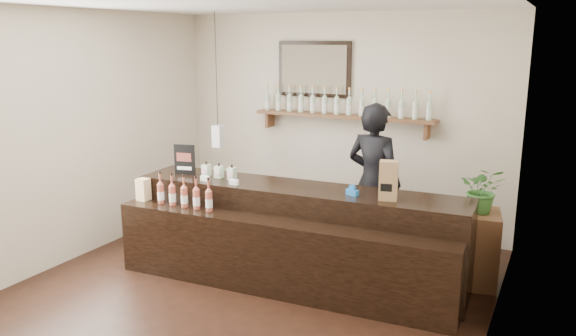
{
  "coord_description": "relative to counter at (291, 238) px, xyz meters",
  "views": [
    {
      "loc": [
        2.68,
        -4.33,
        2.48
      ],
      "look_at": [
        0.16,
        0.7,
        1.17
      ],
      "focal_mm": 35.0,
      "sensor_mm": 36.0,
      "label": 1
    }
  ],
  "objects": [
    {
      "name": "promo_sign",
      "position": [
        -1.35,
        0.04,
        0.69
      ],
      "size": [
        0.24,
        0.07,
        0.34
      ],
      "color": "black",
      "rests_on": "counter"
    },
    {
      "name": "paper_bag",
      "position": [
        0.98,
        0.08,
        0.71
      ],
      "size": [
        0.2,
        0.16,
        0.38
      ],
      "color": "olive",
      "rests_on": "counter"
    },
    {
      "name": "ground",
      "position": [
        -0.25,
        -0.57,
        -0.46
      ],
      "size": [
        5.0,
        5.0,
        0.0
      ],
      "primitive_type": "plane",
      "color": "black",
      "rests_on": "ground"
    },
    {
      "name": "side_cabinet",
      "position": [
        1.75,
        0.79,
        -0.08
      ],
      "size": [
        0.47,
        0.58,
        0.76
      ],
      "color": "brown",
      "rests_on": "ground"
    },
    {
      "name": "tape_dispenser",
      "position": [
        0.63,
        0.07,
        0.56
      ],
      "size": [
        0.14,
        0.09,
        0.11
      ],
      "color": "#185FAA",
      "rests_on": "counter"
    },
    {
      "name": "counter",
      "position": [
        0.0,
        0.0,
        0.0
      ],
      "size": [
        3.55,
        1.1,
        1.15
      ],
      "color": "black",
      "rests_on": "ground"
    },
    {
      "name": "room_shell",
      "position": [
        -0.25,
        -0.57,
        1.24
      ],
      "size": [
        5.0,
        5.0,
        5.0
      ],
      "color": "beige",
      "rests_on": "ground"
    },
    {
      "name": "back_wall_decor",
      "position": [
        -0.39,
        1.8,
        1.29
      ],
      "size": [
        2.66,
        0.96,
        1.69
      ],
      "color": "brown",
      "rests_on": "ground"
    },
    {
      "name": "shopkeeper",
      "position": [
        0.55,
        0.98,
        0.55
      ],
      "size": [
        0.82,
        0.63,
        2.03
      ],
      "primitive_type": "imported",
      "rotation": [
        0.0,
        0.0,
        2.93
      ],
      "color": "black",
      "rests_on": "ground"
    },
    {
      "name": "potted_plant",
      "position": [
        1.75,
        0.79,
        0.54
      ],
      "size": [
        0.47,
        0.42,
        0.48
      ],
      "primitive_type": "imported",
      "rotation": [
        0.0,
        0.0,
        0.12
      ],
      "color": "#376F2C",
      "rests_on": "side_cabinet"
    }
  ]
}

